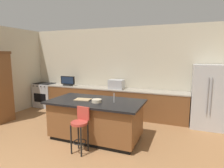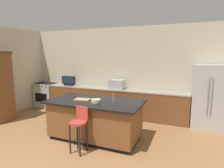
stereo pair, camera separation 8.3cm
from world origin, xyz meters
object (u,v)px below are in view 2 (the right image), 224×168
Objects in this scene: cutting_board at (82,99)px; cell_phone at (77,98)px; kitchen_island at (95,119)px; microwave at (117,84)px; tv_monitor at (69,81)px; refrigerator at (208,97)px; bar_stool_center at (79,126)px; fruit_bowl at (96,101)px; range_oven at (46,95)px.

cell_phone is at bearing 164.45° from cutting_board.
microwave is (-0.15, 1.84, 0.58)m from kitchen_island.
refrigerator is at bearing -0.12° from tv_monitor.
tv_monitor is at bearing 132.87° from cutting_board.
kitchen_island is at bearing -41.53° from tv_monitor.
tv_monitor is (-1.87, -0.05, 0.01)m from microwave.
microwave is 1.88m from cutting_board.
cutting_board is (1.69, -1.82, -0.12)m from tv_monitor.
bar_stool_center is 4.15× the size of fruit_bowl.
cell_phone is at bearing -101.27° from microwave.
microwave is 0.86× the size of tv_monitor.
refrigerator reaches higher than tv_monitor.
tv_monitor is 0.59× the size of bar_stool_center.
fruit_bowl is at bearing -39.54° from cell_phone.
bar_stool_center is (0.15, -2.56, -0.49)m from microwave.
range_oven is 4.08× the size of fruit_bowl.
bar_stool_center is at bearing -98.82° from fruit_bowl.
kitchen_island is 6.00× the size of cutting_board.
kitchen_island is at bearing -145.18° from refrigerator.
tv_monitor is 2.32m from cell_phone.
tv_monitor is at bearing 179.88° from refrigerator.
cutting_board is at bearing -40.90° from cell_phone.
refrigerator is at bearing 32.14° from cutting_board.
microwave is at bearing 94.67° from kitchen_island.
cell_phone is (-0.51, 0.02, 0.46)m from kitchen_island.
fruit_bowl is (-2.46, -1.91, 0.09)m from refrigerator.
fruit_bowl is at bearing -142.15° from refrigerator.
refrigerator is at bearing 37.85° from fruit_bowl.
refrigerator reaches higher than kitchen_island.
bar_stool_center is at bearing -51.16° from tv_monitor.
bar_stool_center reaches higher than kitchen_island.
kitchen_island is 9.84× the size of fruit_bowl.
refrigerator is 3.40m from cutting_board.
refrigerator is 3.53m from cell_phone.
microwave is 1.99m from fruit_bowl.
fruit_bowl reaches higher than cell_phone.
fruit_bowl is 0.63m from cell_phone.
microwave is (-2.70, 0.06, 0.18)m from refrigerator.
fruit_bowl is at bearing -82.96° from microwave.
cell_phone is 0.40× the size of cutting_board.
range_oven is 6.19× the size of cell_phone.
tv_monitor is 3.26m from bar_stool_center.
refrigerator is at bearing -0.61° from range_oven.
kitchen_island is 3.99× the size of tv_monitor.
tv_monitor reaches higher than cutting_board.
refrigerator is 5.69m from range_oven.
range_oven is 1.66× the size of tv_monitor.
microwave is at bearing 0.02° from range_oven.
microwave is at bearing 98.08° from bar_stool_center.
microwave is 3.20× the size of cell_phone.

